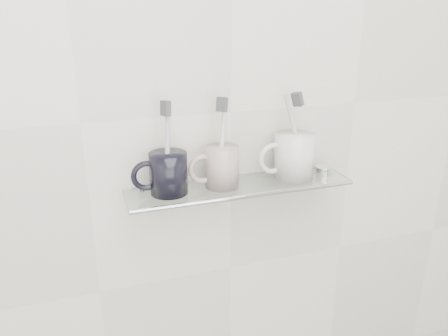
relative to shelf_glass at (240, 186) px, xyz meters
name	(u,v)px	position (x,y,z in m)	size (l,w,h in m)	color
wall_back	(231,112)	(0.00, 0.06, 0.15)	(2.50, 2.50, 0.00)	silver
shelf_glass	(240,186)	(0.00, 0.00, 0.00)	(0.50, 0.12, 0.01)	silver
shelf_rail	(249,196)	(0.00, -0.06, 0.00)	(0.01, 0.01, 0.50)	silver
bracket_left	(142,195)	(-0.21, 0.05, -0.01)	(0.02, 0.02, 0.03)	silver
bracket_right	(313,173)	(0.21, 0.05, -0.01)	(0.02, 0.02, 0.03)	silver
mug_left	(169,173)	(-0.16, 0.00, 0.05)	(0.08, 0.08, 0.09)	black
mug_left_handle	(147,176)	(-0.20, 0.00, 0.05)	(0.07, 0.07, 0.01)	black
toothbrush_left	(167,147)	(-0.16, 0.00, 0.10)	(0.01, 0.01, 0.19)	#A9A6BC
bristles_left	(166,108)	(-0.16, 0.00, 0.19)	(0.01, 0.02, 0.03)	#3C3F41
mug_center	(222,167)	(-0.04, 0.00, 0.05)	(0.07, 0.07, 0.09)	silver
mug_center_handle	(203,169)	(-0.08, 0.00, 0.05)	(0.07, 0.07, 0.01)	silver
toothbrush_center	(222,142)	(-0.04, 0.00, 0.10)	(0.01, 0.01, 0.19)	silver
bristles_center	(222,105)	(-0.04, 0.00, 0.19)	(0.01, 0.02, 0.03)	#3C3F41
mug_right	(294,156)	(0.13, 0.00, 0.06)	(0.09, 0.09, 0.10)	silver
mug_right_handle	(273,158)	(0.08, 0.00, 0.06)	(0.07, 0.07, 0.01)	silver
toothbrush_right	(295,135)	(0.13, 0.00, 0.10)	(0.01, 0.01, 0.19)	#B9B095
bristles_right	(297,99)	(0.13, 0.00, 0.19)	(0.01, 0.02, 0.03)	#3C3F41
chrome_cap	(324,170)	(0.21, 0.00, 0.01)	(0.04, 0.04, 0.02)	silver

